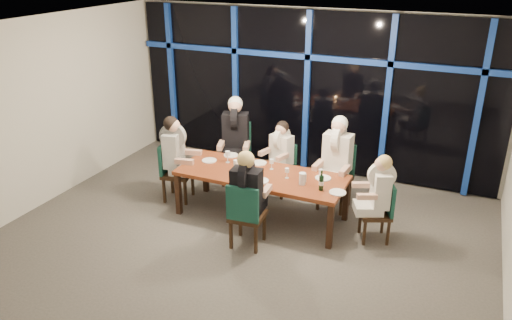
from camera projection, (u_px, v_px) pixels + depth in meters
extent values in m
plane|color=#5D5952|center=(239.00, 241.00, 7.26)|extent=(7.00, 7.00, 0.00)
cube|color=silver|center=(309.00, 91.00, 9.20)|extent=(7.00, 0.04, 3.00)
cube|color=silver|center=(81.00, 263.00, 4.15)|extent=(7.00, 0.04, 3.00)
cube|color=silver|center=(42.00, 113.00, 7.99)|extent=(0.04, 6.00, 3.00)
cube|color=white|center=(236.00, 31.00, 6.10)|extent=(7.00, 6.00, 0.04)
cube|color=black|center=(308.00, 92.00, 9.15)|extent=(6.86, 0.04, 2.94)
cube|color=navy|center=(172.00, 78.00, 10.20)|extent=(0.10, 0.10, 2.94)
cube|color=navy|center=(236.00, 85.00, 9.66)|extent=(0.10, 0.10, 2.94)
cube|color=navy|center=(307.00, 93.00, 9.11)|extent=(0.10, 0.10, 2.94)
cube|color=navy|center=(387.00, 102.00, 8.57)|extent=(0.10, 0.10, 2.94)
cube|color=navy|center=(478.00, 112.00, 8.03)|extent=(0.10, 0.10, 2.94)
cube|color=navy|center=(308.00, 57.00, 8.86)|extent=(6.86, 0.10, 0.10)
cube|color=#FF2D14|center=(374.00, 59.00, 8.75)|extent=(0.60, 0.05, 0.35)
cube|color=brown|center=(261.00, 175.00, 7.66)|extent=(2.60, 1.00, 0.06)
cube|color=black|center=(178.00, 194.00, 7.90)|extent=(0.08, 0.08, 0.69)
cube|color=black|center=(330.00, 226.00, 6.97)|extent=(0.08, 0.08, 0.69)
cube|color=black|center=(206.00, 173.00, 8.64)|extent=(0.08, 0.08, 0.69)
cube|color=black|center=(346.00, 200.00, 7.71)|extent=(0.08, 0.08, 0.69)
cube|color=black|center=(236.00, 156.00, 8.92)|extent=(0.64, 0.64, 0.07)
cube|color=#174A3C|center=(237.00, 136.00, 9.00)|extent=(0.50, 0.21, 0.56)
cube|color=black|center=(223.00, 174.00, 8.85)|extent=(0.06, 0.06, 0.47)
cube|color=black|center=(246.00, 175.00, 8.82)|extent=(0.06, 0.06, 0.47)
cube|color=black|center=(227.00, 165.00, 9.22)|extent=(0.06, 0.06, 0.47)
cube|color=black|center=(248.00, 166.00, 9.19)|extent=(0.06, 0.06, 0.47)
cube|color=black|center=(280.00, 171.00, 8.54)|extent=(0.51, 0.51, 0.06)
cube|color=#174A3C|center=(286.00, 155.00, 8.57)|extent=(0.41, 0.15, 0.46)
cube|color=black|center=(266.00, 184.00, 8.60)|extent=(0.05, 0.05, 0.39)
cube|color=black|center=(281.00, 189.00, 8.41)|extent=(0.05, 0.05, 0.39)
cube|color=black|center=(278.00, 177.00, 8.83)|extent=(0.05, 0.05, 0.39)
cube|color=black|center=(293.00, 182.00, 8.64)|extent=(0.05, 0.05, 0.39)
cube|color=black|center=(335.00, 180.00, 8.03)|extent=(0.53, 0.53, 0.07)
cube|color=#174A3C|center=(341.00, 159.00, 8.09)|extent=(0.49, 0.09, 0.55)
cube|color=black|center=(318.00, 197.00, 8.06)|extent=(0.05, 0.05, 0.46)
cube|color=black|center=(341.00, 202.00, 7.88)|extent=(0.05, 0.05, 0.46)
cube|color=black|center=(327.00, 187.00, 8.38)|extent=(0.05, 0.05, 0.46)
cube|color=black|center=(349.00, 192.00, 8.20)|extent=(0.05, 0.05, 0.46)
cube|color=black|center=(178.00, 174.00, 8.32)|extent=(0.55, 0.55, 0.06)
cube|color=#174A3C|center=(165.00, 158.00, 8.25)|extent=(0.15, 0.46, 0.51)
cube|color=black|center=(185.00, 193.00, 8.21)|extent=(0.05, 0.05, 0.43)
cube|color=black|center=(193.00, 184.00, 8.55)|extent=(0.05, 0.05, 0.43)
cube|color=black|center=(164.00, 191.00, 8.28)|extent=(0.05, 0.05, 0.43)
cube|color=black|center=(172.00, 182.00, 8.62)|extent=(0.05, 0.05, 0.43)
cube|color=black|center=(375.00, 214.00, 7.16)|extent=(0.55, 0.55, 0.06)
cube|color=#174A3C|center=(390.00, 198.00, 7.06)|extent=(0.21, 0.40, 0.47)
cube|color=black|center=(360.00, 221.00, 7.40)|extent=(0.05, 0.05, 0.39)
cube|color=black|center=(364.00, 233.00, 7.09)|extent=(0.05, 0.05, 0.39)
cube|color=black|center=(382.00, 221.00, 7.40)|extent=(0.05, 0.05, 0.39)
cube|color=black|center=(388.00, 233.00, 7.09)|extent=(0.05, 0.05, 0.39)
cube|color=black|center=(248.00, 216.00, 7.01)|extent=(0.50, 0.50, 0.06)
cube|color=#174A3C|center=(242.00, 205.00, 6.72)|extent=(0.46, 0.09, 0.51)
cube|color=black|center=(264.00, 227.00, 7.21)|extent=(0.04, 0.04, 0.43)
cube|color=black|center=(240.00, 223.00, 7.32)|extent=(0.04, 0.04, 0.43)
cube|color=black|center=(256.00, 240.00, 6.89)|extent=(0.04, 0.04, 0.43)
cube|color=black|center=(231.00, 235.00, 7.00)|extent=(0.04, 0.04, 0.43)
cube|color=black|center=(235.00, 153.00, 8.75)|extent=(0.53, 0.57, 0.16)
cube|color=black|center=(236.00, 130.00, 8.77)|extent=(0.51, 0.39, 0.63)
cylinder|color=black|center=(235.00, 117.00, 8.67)|extent=(0.25, 0.48, 0.47)
sphere|color=tan|center=(235.00, 106.00, 8.57)|extent=(0.23, 0.23, 0.23)
sphere|color=silver|center=(235.00, 104.00, 8.60)|extent=(0.26, 0.26, 0.26)
cube|color=tan|center=(221.00, 145.00, 8.62)|extent=(0.19, 0.35, 0.09)
cube|color=tan|center=(247.00, 146.00, 8.58)|extent=(0.19, 0.35, 0.09)
cube|color=white|center=(276.00, 169.00, 8.42)|extent=(0.42, 0.46, 0.13)
cube|color=white|center=(281.00, 149.00, 8.41)|extent=(0.41, 0.31, 0.51)
cylinder|color=white|center=(282.00, 138.00, 8.33)|extent=(0.19, 0.40, 0.39)
sphere|color=tan|center=(281.00, 129.00, 8.25)|extent=(0.19, 0.19, 0.19)
sphere|color=black|center=(283.00, 127.00, 8.27)|extent=(0.21, 0.21, 0.21)
cube|color=tan|center=(265.00, 152.00, 8.37)|extent=(0.14, 0.28, 0.07)
cube|color=tan|center=(282.00, 157.00, 8.15)|extent=(0.14, 0.28, 0.07)
cube|color=white|center=(332.00, 177.00, 7.88)|extent=(0.43, 0.49, 0.15)
cube|color=white|center=(338.00, 152.00, 7.88)|extent=(0.46, 0.29, 0.61)
cylinder|color=white|center=(339.00, 138.00, 7.79)|extent=(0.14, 0.47, 0.46)
sphere|color=tan|center=(339.00, 126.00, 7.69)|extent=(0.23, 0.23, 0.23)
sphere|color=silver|center=(340.00, 124.00, 7.72)|extent=(0.25, 0.25, 0.25)
cube|color=tan|center=(318.00, 165.00, 7.83)|extent=(0.11, 0.33, 0.09)
cube|color=tan|center=(345.00, 170.00, 7.64)|extent=(0.11, 0.33, 0.09)
cube|color=black|center=(184.00, 169.00, 8.25)|extent=(0.50, 0.45, 0.14)
cube|color=black|center=(174.00, 149.00, 8.15)|extent=(0.33, 0.45, 0.58)
cylinder|color=black|center=(173.00, 136.00, 8.07)|extent=(0.44, 0.19, 0.43)
sphere|color=tan|center=(173.00, 125.00, 7.99)|extent=(0.22, 0.22, 0.22)
sphere|color=black|center=(171.00, 123.00, 7.99)|extent=(0.24, 0.24, 0.24)
cube|color=tan|center=(184.00, 162.00, 7.97)|extent=(0.32, 0.14, 0.08)
cube|color=tan|center=(193.00, 152.00, 8.34)|extent=(0.32, 0.14, 0.08)
cube|color=white|center=(368.00, 208.00, 7.12)|extent=(0.49, 0.46, 0.13)
cube|color=white|center=(380.00, 189.00, 7.00)|extent=(0.35, 0.43, 0.52)
cylinder|color=white|center=(382.00, 175.00, 6.92)|extent=(0.39, 0.24, 0.39)
sphere|color=tan|center=(382.00, 164.00, 6.86)|extent=(0.20, 0.20, 0.20)
sphere|color=tan|center=(385.00, 162.00, 6.85)|extent=(0.21, 0.21, 0.21)
cube|color=tan|center=(362.00, 185.00, 7.19)|extent=(0.29, 0.18, 0.07)
cube|color=tan|center=(367.00, 197.00, 6.84)|extent=(0.29, 0.18, 0.07)
cube|color=black|center=(251.00, 205.00, 7.08)|extent=(0.40, 0.46, 0.14)
cube|color=black|center=(246.00, 189.00, 6.80)|extent=(0.43, 0.28, 0.58)
cylinder|color=black|center=(246.00, 174.00, 6.72)|extent=(0.14, 0.44, 0.43)
sphere|color=tan|center=(247.00, 160.00, 6.66)|extent=(0.22, 0.22, 0.22)
sphere|color=tan|center=(246.00, 159.00, 6.61)|extent=(0.24, 0.24, 0.24)
cube|color=tan|center=(266.00, 191.00, 7.00)|extent=(0.11, 0.31, 0.08)
cube|color=tan|center=(239.00, 187.00, 7.12)|extent=(0.11, 0.31, 0.08)
cylinder|color=white|center=(231.00, 155.00, 8.30)|extent=(0.24, 0.24, 0.01)
cylinder|color=white|center=(259.00, 163.00, 8.00)|extent=(0.24, 0.24, 0.01)
cylinder|color=white|center=(323.00, 178.00, 7.47)|extent=(0.24, 0.24, 0.01)
cylinder|color=white|center=(209.00, 160.00, 8.10)|extent=(0.24, 0.24, 0.01)
cylinder|color=white|center=(338.00, 192.00, 7.03)|extent=(0.24, 0.24, 0.01)
cylinder|color=white|center=(261.00, 181.00, 7.38)|extent=(0.24, 0.24, 0.01)
cylinder|color=black|center=(321.00, 183.00, 7.07)|extent=(0.07, 0.07, 0.22)
cylinder|color=black|center=(322.00, 173.00, 7.02)|extent=(0.03, 0.03, 0.08)
cylinder|color=silver|center=(321.00, 183.00, 7.07)|extent=(0.07, 0.07, 0.06)
cylinder|color=white|center=(302.00, 179.00, 7.25)|extent=(0.10, 0.10, 0.18)
cylinder|color=white|center=(306.00, 178.00, 7.23)|extent=(0.01, 0.01, 0.13)
cylinder|color=#FA9E4B|center=(251.00, 177.00, 7.48)|extent=(0.05, 0.05, 0.03)
cylinder|color=silver|center=(236.00, 172.00, 7.69)|extent=(0.07, 0.07, 0.01)
cylinder|color=silver|center=(236.00, 168.00, 7.67)|extent=(0.01, 0.01, 0.11)
cylinder|color=silver|center=(236.00, 163.00, 7.63)|extent=(0.08, 0.08, 0.08)
cylinder|color=silver|center=(272.00, 169.00, 7.79)|extent=(0.06, 0.06, 0.01)
cylinder|color=silver|center=(272.00, 166.00, 7.77)|extent=(0.01, 0.01, 0.10)
cylinder|color=silver|center=(272.00, 161.00, 7.74)|extent=(0.06, 0.06, 0.07)
cylinder|color=white|center=(287.00, 178.00, 7.49)|extent=(0.06, 0.06, 0.01)
cylinder|color=white|center=(287.00, 175.00, 7.47)|extent=(0.01, 0.01, 0.09)
cylinder|color=white|center=(287.00, 170.00, 7.44)|extent=(0.06, 0.06, 0.06)
cylinder|color=silver|center=(228.00, 162.00, 8.04)|extent=(0.07, 0.07, 0.01)
cylinder|color=silver|center=(228.00, 159.00, 8.02)|extent=(0.01, 0.01, 0.11)
cylinder|color=silver|center=(228.00, 153.00, 7.98)|extent=(0.07, 0.07, 0.08)
cylinder|color=white|center=(320.00, 179.00, 7.44)|extent=(0.06, 0.06, 0.01)
cylinder|color=white|center=(321.00, 176.00, 7.42)|extent=(0.01, 0.01, 0.09)
cylinder|color=white|center=(321.00, 171.00, 7.39)|extent=(0.06, 0.06, 0.07)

